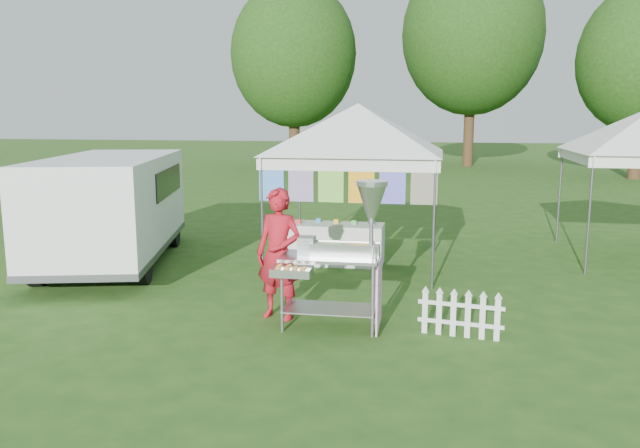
# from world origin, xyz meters

# --- Properties ---
(ground) EXTENTS (120.00, 120.00, 0.00)m
(ground) POSITION_xyz_m (0.00, 0.00, 0.00)
(ground) COLOR #254D16
(ground) RESTS_ON ground
(canopy_main) EXTENTS (4.24, 4.24, 3.45)m
(canopy_main) POSITION_xyz_m (0.00, 3.49, 2.99)
(canopy_main) COLOR #59595E
(canopy_main) RESTS_ON ground
(tree_left) EXTENTS (6.40, 6.40, 9.53)m
(tree_left) POSITION_xyz_m (-6.00, 24.00, 5.83)
(tree_left) COLOR #3D2116
(tree_left) RESTS_ON ground
(tree_mid) EXTENTS (7.60, 7.60, 11.52)m
(tree_mid) POSITION_xyz_m (3.00, 28.00, 7.14)
(tree_mid) COLOR #3D2116
(tree_mid) RESTS_ON ground
(donut_cart) EXTENTS (1.41, 0.99, 1.96)m
(donut_cart) POSITION_xyz_m (0.32, -0.07, 1.15)
(donut_cart) COLOR gray
(donut_cart) RESTS_ON ground
(vendor) EXTENTS (0.75, 0.58, 1.82)m
(vendor) POSITION_xyz_m (-0.64, 0.20, 0.91)
(vendor) COLOR #AA1421
(vendor) RESTS_ON ground
(cargo_van) EXTENTS (3.14, 5.22, 2.03)m
(cargo_van) POSITION_xyz_m (-4.57, 2.88, 1.09)
(cargo_van) COLOR white
(cargo_van) RESTS_ON ground
(picket_fence) EXTENTS (1.07, 0.17, 0.56)m
(picket_fence) POSITION_xyz_m (1.80, -0.11, 0.29)
(picket_fence) COLOR white
(picket_fence) RESTS_ON ground
(display_table) EXTENTS (1.80, 0.70, 0.77)m
(display_table) POSITION_xyz_m (-0.41, 3.52, 0.38)
(display_table) COLOR white
(display_table) RESTS_ON ground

